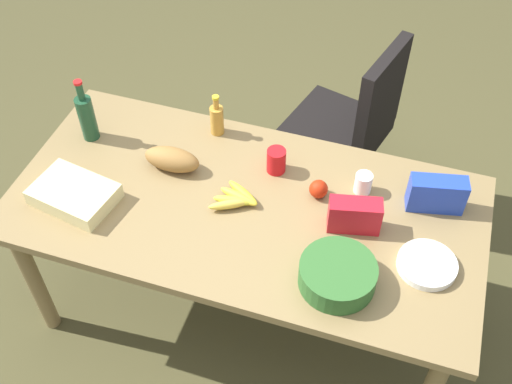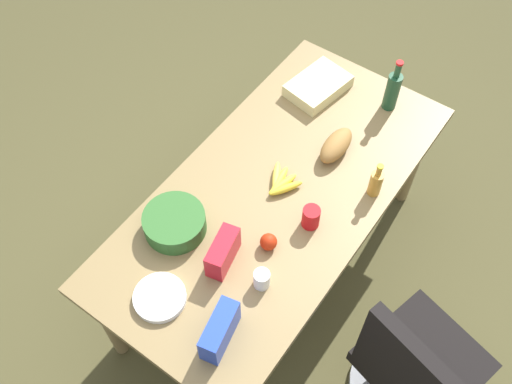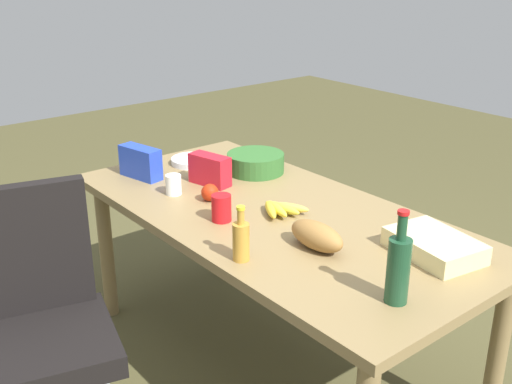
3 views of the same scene
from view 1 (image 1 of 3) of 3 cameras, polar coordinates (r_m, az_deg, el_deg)
ground_plane at (r=3.11m, az=-0.83°, el=-10.43°), size 10.00×10.00×0.00m
conference_table at (r=2.55m, az=-0.99°, el=-2.38°), size 1.90×0.93×0.76m
office_chair at (r=3.37m, az=8.02°, el=4.75°), size 0.59×0.59×0.98m
chip_bag_red at (r=2.39m, az=9.02°, el=-2.12°), size 0.21×0.12×0.14m
paper_plate_stack at (r=2.37m, az=15.41°, el=-6.44°), size 0.24×0.24×0.03m
bread_loaf at (r=2.62m, az=-7.72°, el=2.99°), size 0.24×0.11×0.10m
dressing_bottle at (r=2.75m, az=-3.61°, el=6.72°), size 0.08×0.08×0.20m
apple_red at (r=2.51m, az=5.76°, el=0.27°), size 0.10×0.10×0.08m
red_solo_cup at (r=2.58m, az=1.87°, el=2.90°), size 0.10×0.10×0.11m
paper_cup at (r=2.54m, az=9.81°, el=0.80°), size 0.08×0.08×0.09m
salad_bowl at (r=2.24m, az=7.49°, el=-7.54°), size 0.31×0.31×0.09m
chip_bag_blue at (r=2.53m, az=16.24°, el=-0.17°), size 0.23×0.12×0.15m
wine_bottle at (r=2.79m, az=-15.27°, el=6.71°), size 0.07×0.07×0.31m
sheet_cake at (r=2.58m, az=-16.33°, el=-0.21°), size 0.35×0.27×0.07m
banana_bunch at (r=2.48m, az=-1.82°, el=-0.60°), size 0.20×0.19×0.04m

